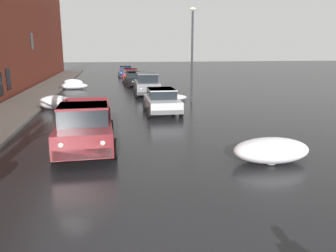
# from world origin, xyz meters

# --- Properties ---
(left_sidewalk_slab) EXTENTS (2.96, 80.00, 0.15)m
(left_sidewalk_slab) POSITION_xyz_m (-6.22, 18.00, 0.08)
(left_sidewalk_slab) COLOR gray
(left_sidewalk_slab) RESTS_ON ground
(snow_bank_near_corner_left) EXTENTS (1.99, 0.91, 0.77)m
(snow_bank_near_corner_left) POSITION_xyz_m (-4.10, 31.31, 0.37)
(snow_bank_near_corner_left) COLOR white
(snow_bank_near_corner_left) RESTS_ON ground
(snow_bank_along_left_kerb) EXTENTS (2.55, 1.49, 0.79)m
(snow_bank_along_left_kerb) POSITION_xyz_m (4.35, 6.63, 0.39)
(snow_bank_along_left_kerb) COLOR white
(snow_bank_along_left_kerb) RESTS_ON ground
(snow_bank_mid_block_left) EXTENTS (2.61, 1.01, 0.59)m
(snow_bank_mid_block_left) POSITION_xyz_m (-3.79, 29.26, 0.29)
(snow_bank_mid_block_left) COLOR white
(snow_bank_mid_block_left) RESTS_ON ground
(snow_bank_near_corner_right) EXTENTS (2.38, 1.44, 0.52)m
(snow_bank_near_corner_right) POSITION_xyz_m (3.69, 20.55, 0.23)
(snow_bank_near_corner_right) COLOR white
(snow_bank_near_corner_right) RESTS_ON ground
(snow_bank_along_right_kerb) EXTENTS (1.94, 1.35, 0.84)m
(snow_bank_along_right_kerb) POSITION_xyz_m (-3.96, 18.38, 0.41)
(snow_bank_along_right_kerb) COLOR white
(snow_bank_along_right_kerb) RESTS_ON ground
(pickup_truck_maroon_approaching_near_lane) EXTENTS (2.18, 5.15, 1.76)m
(pickup_truck_maroon_approaching_near_lane) POSITION_xyz_m (-1.61, 9.21, 0.88)
(pickup_truck_maroon_approaching_near_lane) COLOR maroon
(pickup_truck_maroon_approaching_near_lane) RESTS_ON ground
(sedan_silver_parked_kerbside_close) EXTENTS (2.00, 3.96, 1.42)m
(sedan_silver_parked_kerbside_close) POSITION_xyz_m (2.30, 15.74, 0.75)
(sedan_silver_parked_kerbside_close) COLOR #B7B7BC
(sedan_silver_parked_kerbside_close) RESTS_ON ground
(suv_grey_parked_kerbside_mid) EXTENTS (2.11, 4.37, 1.82)m
(suv_grey_parked_kerbside_mid) POSITION_xyz_m (2.35, 23.40, 0.99)
(suv_grey_parked_kerbside_mid) COLOR slate
(suv_grey_parked_kerbside_mid) RESTS_ON ground
(sedan_black_parked_far_down_block) EXTENTS (2.12, 4.05, 1.42)m
(sedan_black_parked_far_down_block) POSITION_xyz_m (2.02, 30.52, 0.75)
(sedan_black_parked_far_down_block) COLOR black
(sedan_black_parked_far_down_block) RESTS_ON ground
(sedan_red_queued_behind_truck) EXTENTS (2.10, 4.52, 1.42)m
(sedan_red_queued_behind_truck) POSITION_xyz_m (2.02, 36.13, 0.75)
(sedan_red_queued_behind_truck) COLOR red
(sedan_red_queued_behind_truck) RESTS_ON ground
(sedan_darkblue_at_far_intersection) EXTENTS (2.10, 3.93, 1.42)m
(sedan_darkblue_at_far_intersection) POSITION_xyz_m (1.82, 42.66, 0.75)
(sedan_darkblue_at_far_intersection) COLOR navy
(sedan_darkblue_at_far_intersection) RESTS_ON ground
(street_lamp_post) EXTENTS (0.44, 0.24, 6.33)m
(street_lamp_post) POSITION_xyz_m (5.07, 19.66, 3.53)
(street_lamp_post) COLOR #28282D
(street_lamp_post) RESTS_ON ground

